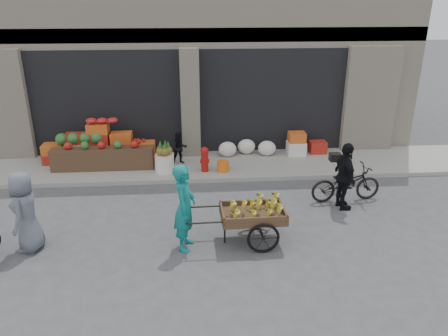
{
  "coord_description": "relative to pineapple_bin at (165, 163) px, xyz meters",
  "views": [
    {
      "loc": [
        0.03,
        -7.65,
        4.7
      ],
      "look_at": [
        0.71,
        1.3,
        1.1
      ],
      "focal_mm": 35.0,
      "sensor_mm": 36.0,
      "label": 1
    }
  ],
  "objects": [
    {
      "name": "right_bay_goods",
      "position": [
        3.36,
        1.1,
        0.04
      ],
      "size": [
        3.35,
        0.6,
        0.7
      ],
      "color": "silver",
      "rests_on": "sidewalk"
    },
    {
      "name": "ground",
      "position": [
        0.75,
        -3.6,
        -0.37
      ],
      "size": [
        80.0,
        80.0,
        0.0
      ],
      "primitive_type": "plane",
      "color": "#424244",
      "rests_on": "ground"
    },
    {
      "name": "building",
      "position": [
        0.75,
        4.43,
        3.0
      ],
      "size": [
        14.0,
        6.45,
        7.0
      ],
      "color": "beige",
      "rests_on": "ground"
    },
    {
      "name": "fire_hydrant",
      "position": [
        1.1,
        -0.05,
        0.13
      ],
      "size": [
        0.22,
        0.22,
        0.71
      ],
      "color": "#A5140F",
      "rests_on": "sidewalk"
    },
    {
      "name": "sidewalk",
      "position": [
        0.75,
        0.5,
        -0.31
      ],
      "size": [
        18.0,
        2.2,
        0.12
      ],
      "primitive_type": "cube",
      "color": "gray",
      "rests_on": "ground"
    },
    {
      "name": "pineapple_bin",
      "position": [
        0.0,
        0.0,
        0.0
      ],
      "size": [
        0.52,
        0.52,
        0.5
      ],
      "primitive_type": "cylinder",
      "color": "silver",
      "rests_on": "sidewalk"
    },
    {
      "name": "orange_bucket",
      "position": [
        1.6,
        -0.1,
        -0.1
      ],
      "size": [
        0.32,
        0.32,
        0.3
      ],
      "primitive_type": "cylinder",
      "color": "orange",
      "rests_on": "sidewalk"
    },
    {
      "name": "bicycle",
      "position": [
        4.44,
        -1.9,
        0.08
      ],
      "size": [
        1.76,
        0.74,
        0.9
      ],
      "primitive_type": "imported",
      "rotation": [
        0.0,
        0.0,
        1.66
      ],
      "color": "black",
      "rests_on": "ground"
    },
    {
      "name": "cyclist",
      "position": [
        4.24,
        -2.3,
        0.43
      ],
      "size": [
        0.47,
        0.97,
        1.61
      ],
      "primitive_type": "imported",
      "rotation": [
        0.0,
        0.0,
        1.66
      ],
      "color": "black",
      "rests_on": "ground"
    },
    {
      "name": "vendor_woman",
      "position": [
        0.6,
        -3.73,
        0.51
      ],
      "size": [
        0.53,
        0.71,
        1.76
      ],
      "primitive_type": "imported",
      "rotation": [
        0.0,
        0.0,
        1.39
      ],
      "color": "#0E726E",
      "rests_on": "ground"
    },
    {
      "name": "fruit_display",
      "position": [
        -1.73,
        0.78,
        0.3
      ],
      "size": [
        3.1,
        1.12,
        1.24
      ],
      "color": "#A62317",
      "rests_on": "sidewalk"
    },
    {
      "name": "banana_cart",
      "position": [
        1.89,
        -3.6,
        0.29
      ],
      "size": [
        2.19,
        0.98,
        0.9
      ],
      "rotation": [
        0.0,
        0.0,
        0.03
      ],
      "color": "brown",
      "rests_on": "ground"
    },
    {
      "name": "seated_person",
      "position": [
        0.4,
        0.6,
        0.21
      ],
      "size": [
        0.51,
        0.43,
        0.93
      ],
      "primitive_type": "imported",
      "rotation": [
        0.0,
        0.0,
        0.17
      ],
      "color": "black",
      "rests_on": "sidewalk"
    },
    {
      "name": "vendor_grey",
      "position": [
        -2.45,
        -3.54,
        0.44
      ],
      "size": [
        0.57,
        0.83,
        1.63
      ],
      "primitive_type": "imported",
      "rotation": [
        0.0,
        0.0,
        -1.64
      ],
      "color": "slate",
      "rests_on": "ground"
    }
  ]
}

